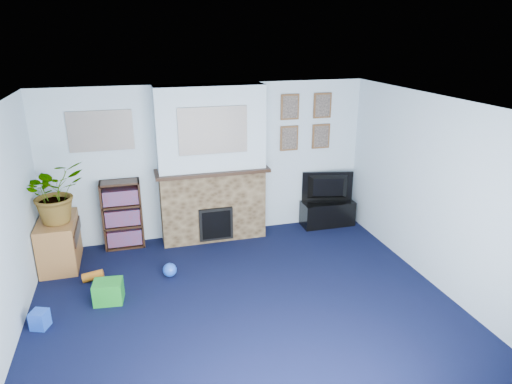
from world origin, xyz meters
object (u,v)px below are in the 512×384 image
object	(u,v)px
tv_stand	(327,212)
television	(328,188)
bookshelf	(123,216)
sideboard	(59,242)

from	to	relation	value
tv_stand	television	xyz separation A→B (m)	(-0.00, 0.02, 0.44)
bookshelf	sideboard	world-z (taller)	bookshelf
tv_stand	television	size ratio (longest dim) A/B	1.03
television	bookshelf	xyz separation A→B (m)	(-3.32, 0.06, -0.16)
tv_stand	bookshelf	size ratio (longest dim) A/B	0.84
tv_stand	sideboard	world-z (taller)	sideboard
television	sideboard	world-z (taller)	television
television	sideboard	bearing A→B (deg)	16.61
tv_stand	bookshelf	xyz separation A→B (m)	(-3.32, 0.08, 0.28)
tv_stand	bookshelf	bearing A→B (deg)	178.68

